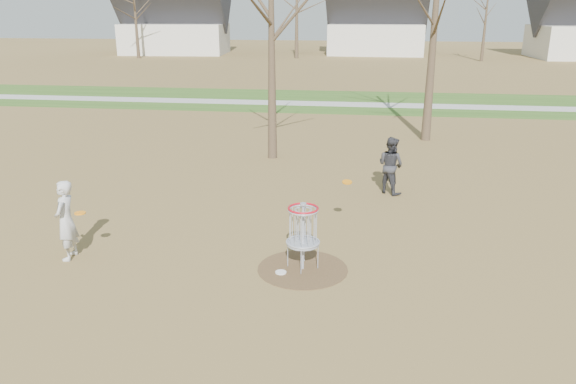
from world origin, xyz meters
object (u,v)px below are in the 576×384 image
object	(u,v)px
player_throwing	(391,165)
disc_grounded	(281,272)
player_standing	(66,220)
disc_golf_basket	(303,226)

from	to	relation	value
player_throwing	disc_grounded	size ratio (longest dim) A/B	7.25
disc_grounded	player_throwing	bearing A→B (deg)	67.13
player_standing	disc_golf_basket	distance (m)	4.83
player_standing	player_throwing	distance (m)	8.52
player_standing	player_throwing	size ratio (longest dim) A/B	1.05
player_throwing	disc_golf_basket	size ratio (longest dim) A/B	1.18
player_standing	player_throwing	world-z (taller)	player_standing
player_standing	disc_golf_basket	xyz separation A→B (m)	(4.83, 0.14, 0.08)
disc_golf_basket	player_standing	bearing A→B (deg)	-178.35
player_throwing	disc_grounded	distance (m)	5.88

